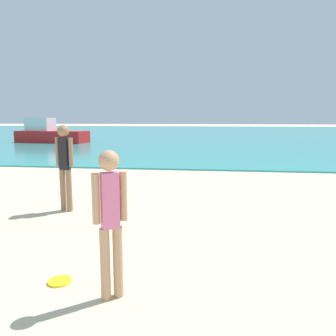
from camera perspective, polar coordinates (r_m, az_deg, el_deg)
name	(u,v)px	position (r m, az deg, el deg)	size (l,w,h in m)	color
water	(205,133)	(41.87, 6.43, 6.10)	(160.00, 60.00, 0.06)	teal
person_standing	(110,216)	(3.47, -9.97, -8.24)	(0.32, 0.23, 1.59)	tan
frisbee	(60,281)	(4.26, -18.28, -18.15)	(0.27, 0.27, 0.03)	yellow
person_distant	(65,163)	(6.98, -17.48, 0.87)	(0.40, 0.23, 1.76)	#936B4C
boat_near	(50,134)	(26.51, -19.86, 5.59)	(5.60, 2.43, 1.84)	red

